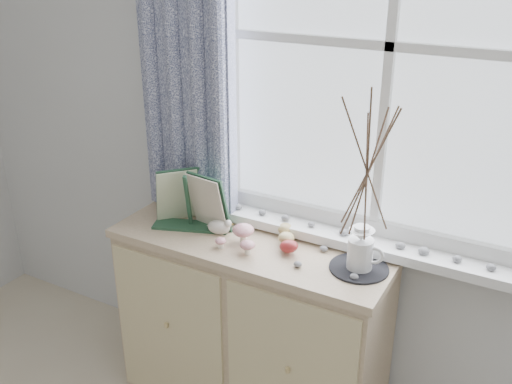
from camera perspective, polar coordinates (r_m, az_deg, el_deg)
sideboard at (r=2.61m, az=-0.49°, el=-13.11°), size 1.20×0.45×0.85m
botanical_book at (r=2.43m, az=-7.02°, el=-0.98°), size 0.41×0.26×0.27m
toadstool_cluster at (r=2.32m, az=-1.44°, el=-4.36°), size 0.17×0.15×0.08m
wooden_eggs at (r=2.34m, az=3.09°, el=-4.56°), size 0.14×0.18×0.08m
songbird_figurine at (r=2.43m, az=-3.73°, el=-3.44°), size 0.14×0.09×0.07m
crocheted_doily at (r=2.22m, az=10.25°, el=-7.50°), size 0.23×0.23×0.01m
twig_pitcher at (r=2.04m, az=11.09°, el=2.62°), size 0.33×0.33×0.74m
sideboard_pebbles at (r=2.26m, az=6.26°, el=-6.41°), size 0.33×0.23×0.02m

